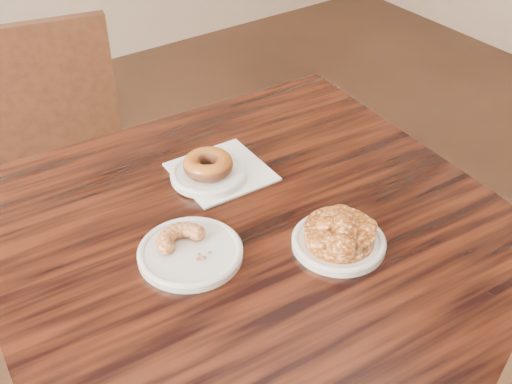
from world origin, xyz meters
TOP-DOWN VIEW (x-y plane):
  - cafe_table at (0.04, 0.20)m, footprint 0.93×0.93m
  - chair_far at (-0.05, 1.12)m, footprint 0.51×0.51m
  - napkin at (0.09, 0.38)m, footprint 0.17×0.17m
  - plate_donut at (0.06, 0.38)m, footprint 0.15×0.15m
  - plate_cruller at (-0.08, 0.21)m, footprint 0.17×0.17m
  - plate_fritter at (0.14, 0.09)m, footprint 0.16×0.16m
  - glazed_donut at (0.06, 0.38)m, footprint 0.09×0.09m
  - apple_fritter at (0.14, 0.09)m, footprint 0.16×0.16m
  - cruller_fragment at (-0.08, 0.21)m, footprint 0.10×0.10m

SIDE VIEW (x-z plane):
  - cafe_table at x=0.04m, z-range 0.00..0.75m
  - chair_far at x=-0.05m, z-range 0.00..0.90m
  - napkin at x=0.09m, z-range 0.75..0.75m
  - plate_cruller at x=-0.08m, z-range 0.75..0.76m
  - plate_fritter at x=0.14m, z-range 0.75..0.76m
  - plate_donut at x=0.06m, z-range 0.75..0.77m
  - cruller_fragment at x=-0.08m, z-range 0.76..0.79m
  - apple_fritter at x=0.14m, z-range 0.76..0.80m
  - glazed_donut at x=0.06m, z-range 0.77..0.80m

